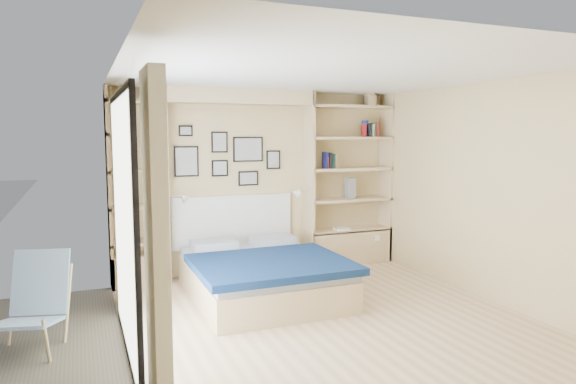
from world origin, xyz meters
name	(u,v)px	position (x,y,z in m)	size (l,w,h in m)	color
ground	(330,322)	(0.00, 0.00, 0.00)	(4.50, 4.50, 0.00)	#DBBA87
room_shell	(248,201)	(-0.39, 1.52, 1.08)	(4.50, 4.50, 4.50)	tan
bed	(261,274)	(-0.37, 1.06, 0.27)	(1.69, 2.23, 1.07)	#CAB480
photo_gallery	(227,157)	(-0.45, 2.22, 1.60)	(1.48, 0.02, 0.82)	black
reading_lamps	(243,195)	(-0.30, 2.00, 1.10)	(1.92, 0.12, 0.15)	silver
shelf_decor	(333,150)	(1.07, 2.07, 1.69)	(3.51, 0.23, 2.03)	#A3283D
deck_chair	(33,303)	(-2.74, 0.41, 0.41)	(0.71, 0.96, 0.86)	tan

